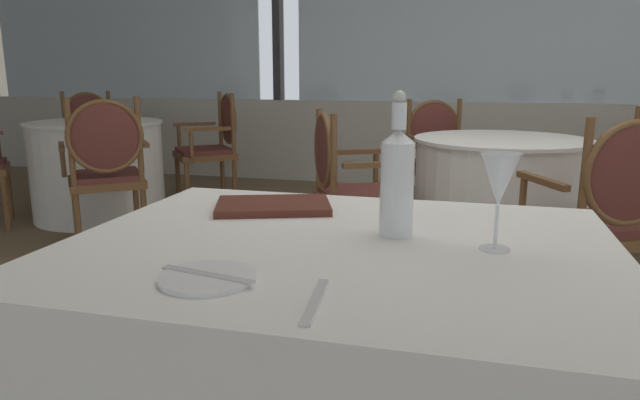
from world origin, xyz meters
The scene contains 18 objects.
ground_plane centered at (0.00, 0.00, 0.00)m, with size 15.21×15.21×0.00m, color #756047.
window_wall_far centered at (0.00, 3.38, 1.15)m, with size 11.70×0.14×2.88m.
foreground_table centered at (-0.12, -1.27, 0.38)m, with size 1.22×0.97×0.76m.
side_plate centered at (-0.30, -1.57, 0.77)m, with size 0.18×0.18×0.01m, color white.
butter_knife centered at (-0.30, -1.57, 0.77)m, with size 0.20×0.02×0.00m, color silver.
dinner_fork centered at (-0.08, -1.62, 0.76)m, with size 0.19×0.02×0.00m, color silver.
water_bottle centered at (-0.01, -1.19, 0.89)m, with size 0.08×0.08×0.33m.
wine_glass centered at (0.21, -1.25, 0.91)m, with size 0.08×0.08×0.21m.
menu_book centered at (-0.37, -1.02, 0.77)m, with size 0.31×0.21×0.02m, color #512319.
background_table_0 centered at (-2.70, 1.40, 0.38)m, with size 1.03×1.03×0.76m.
dining_chair_0_0 centered at (-3.30, 2.13, 0.57)m, with size 0.66×0.65×0.96m.
dining_chair_0_2 centered at (-2.10, 0.67, 0.57)m, with size 0.66×0.65×0.99m.
dining_chair_0_3 centered at (-1.97, 2.00, 0.57)m, with size 0.65×0.66×0.97m.
background_table_2 centered at (0.33, 1.01, 0.38)m, with size 1.02×1.02×0.76m.
dining_chair_2_0 centered at (1.16, 1.41, 0.55)m, with size 0.61×0.64×0.92m.
dining_chair_2_1 centered at (-0.08, 1.85, 0.55)m, with size 0.64×0.61×0.94m.
dining_chair_2_2 centered at (-0.51, 0.60, 0.54)m, with size 0.61×0.64×0.93m.
dining_chair_2_3 centered at (0.73, 0.16, 0.56)m, with size 0.64×0.61×0.96m.
Camera 1 is at (0.15, -2.48, 1.13)m, focal length 32.13 mm.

